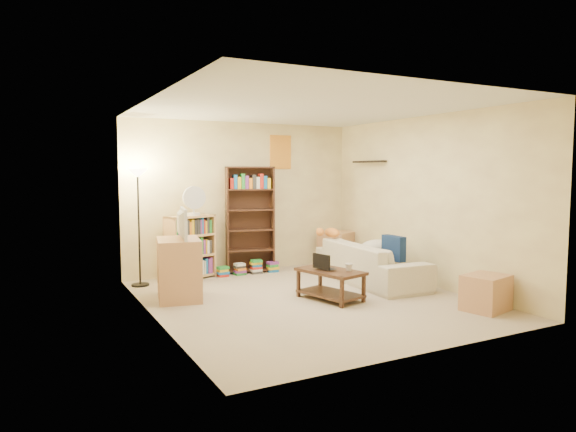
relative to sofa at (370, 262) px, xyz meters
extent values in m
plane|color=tan|center=(-1.37, -0.48, -0.30)|extent=(4.50, 4.50, 0.00)
cube|color=#FFF0AB|center=(-1.37, 1.77, 0.95)|extent=(4.00, 0.04, 2.50)
cube|color=#FFF0AB|center=(-1.37, -2.73, 0.95)|extent=(4.00, 0.04, 2.50)
cube|color=#FFF0AB|center=(-3.37, -0.48, 0.95)|extent=(0.04, 4.50, 2.50)
cube|color=#FFF0AB|center=(0.63, -0.48, 0.95)|extent=(0.04, 4.50, 2.50)
cube|color=silver|center=(-1.37, -0.48, 2.20)|extent=(4.00, 4.50, 0.04)
cube|color=red|center=(-0.65, 1.76, 1.72)|extent=(0.40, 0.02, 0.58)
cube|color=black|center=(0.55, 0.82, 1.55)|extent=(0.12, 0.80, 0.03)
imported|color=beige|center=(0.00, 0.00, 0.00)|extent=(2.18, 1.07, 0.61)
cube|color=#11254E|center=(0.07, -0.45, 0.28)|extent=(0.13, 0.40, 0.36)
ellipsoid|color=beige|center=(0.15, 0.04, 0.22)|extent=(0.56, 0.40, 0.24)
ellipsoid|color=orange|center=(-0.18, 0.81, 0.38)|extent=(0.39, 0.19, 0.16)
sphere|color=orange|center=(-0.40, 0.82, 0.40)|extent=(0.13, 0.13, 0.13)
cube|color=#3E2618|center=(-1.11, -0.62, 0.07)|extent=(0.70, 0.98, 0.04)
cube|color=#3E2618|center=(-1.11, -0.62, -0.22)|extent=(0.67, 0.93, 0.03)
cube|color=#3E2618|center=(-1.21, -1.05, -0.11)|extent=(0.04, 0.04, 0.39)
cube|color=#3E2618|center=(-0.81, -0.94, -0.11)|extent=(0.04, 0.04, 0.39)
cube|color=#3E2618|center=(-1.41, -0.29, -0.11)|extent=(0.04, 0.04, 0.39)
cube|color=#3E2618|center=(-1.00, -0.19, -0.11)|extent=(0.04, 0.04, 0.39)
imported|color=black|center=(-1.11, -0.57, 0.10)|extent=(0.42, 0.38, 0.02)
cube|color=white|center=(-1.24, -0.60, 0.21)|extent=(0.09, 0.29, 0.20)
imported|color=silver|center=(-0.93, -0.79, 0.14)|extent=(0.19, 0.19, 0.10)
cube|color=black|center=(-1.09, -0.31, 0.10)|extent=(0.13, 0.16, 0.02)
cube|color=tan|center=(-2.87, 0.33, 0.10)|extent=(0.67, 0.84, 0.80)
imported|color=black|center=(-2.87, 0.33, 0.70)|extent=(0.74, 0.36, 0.40)
cube|color=#3A2216|center=(-1.31, 1.57, 0.58)|extent=(0.83, 0.44, 1.77)
cube|color=#DDB86C|center=(-2.36, 1.50, 0.20)|extent=(0.84, 0.55, 1.00)
cylinder|color=silver|center=(-2.30, 1.48, 0.72)|extent=(0.20, 0.20, 0.04)
cylinder|color=silver|center=(-2.30, 1.48, 0.82)|extent=(0.02, 0.02, 0.20)
cylinder|color=silver|center=(-2.30, 1.45, 0.98)|extent=(0.36, 0.06, 0.36)
cylinder|color=black|center=(-3.17, 1.37, -0.29)|extent=(0.26, 0.26, 0.03)
cylinder|color=black|center=(-3.17, 1.37, 0.51)|extent=(0.03, 0.03, 1.63)
cone|color=#FFE4C6|center=(-3.17, 1.37, 1.36)|extent=(0.29, 0.29, 0.13)
cube|color=tan|center=(0.35, 1.48, 0.00)|extent=(0.70, 0.70, 0.60)
cube|color=tan|center=(0.28, -1.94, -0.09)|extent=(0.61, 0.55, 0.43)
cube|color=red|center=(-1.86, 1.44, -0.22)|extent=(0.19, 0.15, 0.16)
cube|color=#1966B2|center=(-1.56, 1.42, -0.21)|extent=(0.19, 0.15, 0.20)
cube|color=gold|center=(-1.27, 1.41, -0.19)|extent=(0.19, 0.15, 0.23)
cube|color=#268C33|center=(-0.98, 1.40, -0.21)|extent=(0.19, 0.15, 0.18)
camera|label=1|loc=(-4.68, -6.26, 1.39)|focal=32.00mm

